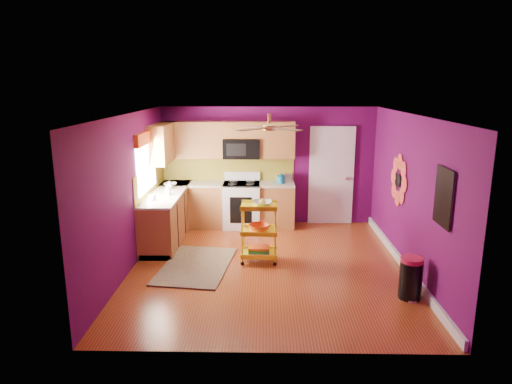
{
  "coord_description": "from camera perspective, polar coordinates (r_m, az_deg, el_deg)",
  "views": [
    {
      "loc": [
        -0.07,
        -7.09,
        2.97
      ],
      "look_at": [
        -0.21,
        0.4,
        1.18
      ],
      "focal_mm": 32.0,
      "sensor_mm": 36.0,
      "label": 1
    }
  ],
  "objects": [
    {
      "name": "soap_bottle_b",
      "position": [
        9.13,
        -10.77,
        0.87
      ],
      "size": [
        0.12,
        0.12,
        0.16
      ],
      "primitive_type": "imported",
      "color": "white",
      "rests_on": "lower_cabinets"
    },
    {
      "name": "ceiling_fan",
      "position": [
        7.32,
        1.66,
        8.13
      ],
      "size": [
        1.01,
        1.01,
        0.26
      ],
      "color": "#BF8C3F",
      "rests_on": "ground"
    },
    {
      "name": "teal_kettle",
      "position": [
        9.5,
        3.1,
        1.6
      ],
      "size": [
        0.18,
        0.18,
        0.21
      ],
      "color": "#126987",
      "rests_on": "lower_cabinets"
    },
    {
      "name": "lower_cabinets",
      "position": [
        9.35,
        -6.79,
        -2.38
      ],
      "size": [
        2.81,
        2.31,
        0.94
      ],
      "color": "brown",
      "rests_on": "ground"
    },
    {
      "name": "counter_cup",
      "position": [
        8.31,
        -12.81,
        -0.66
      ],
      "size": [
        0.13,
        0.13,
        0.1
      ],
      "primitive_type": "imported",
      "color": "white",
      "rests_on": "lower_cabinets"
    },
    {
      "name": "upper_cabinetry",
      "position": [
        9.41,
        -6.09,
        6.23
      ],
      "size": [
        2.8,
        2.3,
        1.26
      ],
      "color": "brown",
      "rests_on": "ground"
    },
    {
      "name": "ground",
      "position": [
        7.69,
        1.56,
        -9.28
      ],
      "size": [
        5.0,
        5.0,
        0.0
      ],
      "primitive_type": "plane",
      "color": "maroon",
      "rests_on": "ground"
    },
    {
      "name": "trash_can",
      "position": [
        6.87,
        18.77,
        -10.15
      ],
      "size": [
        0.36,
        0.37,
        0.6
      ],
      "color": "black",
      "rests_on": "ground"
    },
    {
      "name": "left_window",
      "position": [
        8.51,
        -13.58,
        4.75
      ],
      "size": [
        0.08,
        1.35,
        1.08
      ],
      "color": "white",
      "rests_on": "ground"
    },
    {
      "name": "counter_dish",
      "position": [
        9.38,
        -10.67,
        0.91
      ],
      "size": [
        0.26,
        0.26,
        0.06
      ],
      "primitive_type": "imported",
      "color": "white",
      "rests_on": "lower_cabinets"
    },
    {
      "name": "rolling_cart",
      "position": [
        7.7,
        0.45,
        -4.72
      ],
      "size": [
        0.62,
        0.46,
        1.1
      ],
      "color": "yellow",
      "rests_on": "ground"
    },
    {
      "name": "soap_bottle_a",
      "position": [
        8.64,
        -11.0,
        0.28
      ],
      "size": [
        0.09,
        0.09,
        0.2
      ],
      "primitive_type": "imported",
      "color": "#EA3F72",
      "rests_on": "lower_cabinets"
    },
    {
      "name": "shag_rug",
      "position": [
        7.75,
        -7.49,
        -9.11
      ],
      "size": [
        1.26,
        1.84,
        0.02
      ],
      "primitive_type": "cube",
      "rotation": [
        0.0,
        0.0,
        -0.12
      ],
      "color": "black",
      "rests_on": "ground"
    },
    {
      "name": "electric_range",
      "position": [
        9.6,
        -1.8,
        -1.57
      ],
      "size": [
        0.76,
        0.66,
        1.13
      ],
      "color": "white",
      "rests_on": "ground"
    },
    {
      "name": "right_wall_art",
      "position": [
        7.29,
        19.44,
        0.6
      ],
      "size": [
        0.04,
        2.74,
        1.04
      ],
      "color": "black",
      "rests_on": "ground"
    },
    {
      "name": "room_envelope",
      "position": [
        7.22,
        1.85,
        2.77
      ],
      "size": [
        4.54,
        5.04,
        2.52
      ],
      "color": "#54094C",
      "rests_on": "ground"
    },
    {
      "name": "panel_door",
      "position": [
        9.86,
        9.38,
        1.88
      ],
      "size": [
        0.95,
        0.11,
        2.15
      ],
      "color": "white",
      "rests_on": "ground"
    },
    {
      "name": "toaster",
      "position": [
        9.62,
        3.89,
        1.79
      ],
      "size": [
        0.22,
        0.15,
        0.18
      ],
      "primitive_type": "cube",
      "color": "beige",
      "rests_on": "lower_cabinets"
    }
  ]
}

